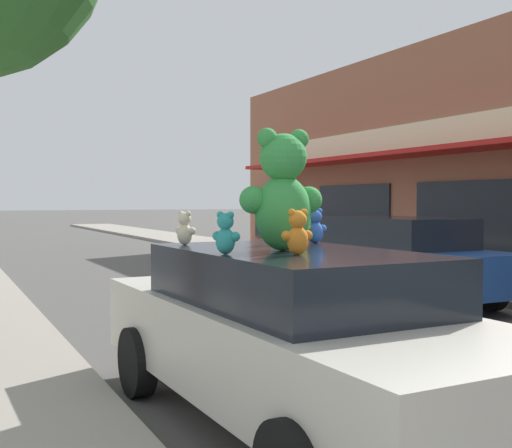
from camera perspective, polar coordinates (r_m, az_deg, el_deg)
plush_art_car at (r=5.35m, az=3.20°, el=-9.64°), size 2.01×4.76×1.49m
teddy_bear_giant at (r=5.19m, az=2.39°, el=2.85°), size 0.73×0.46×0.99m
teddy_bear_cream at (r=5.90m, az=-6.35°, el=-0.40°), size 0.19×0.23×0.31m
teddy_bear_white at (r=5.84m, az=2.01°, el=-0.28°), size 0.24×0.22×0.34m
teddy_bear_teal at (r=4.83m, az=-2.73°, el=-0.86°), size 0.20×0.24×0.32m
teddy_bear_orange at (r=4.77m, az=3.72°, el=-0.78°), size 0.26×0.16×0.35m
teddy_bear_yellow at (r=6.03m, az=3.84°, el=-0.08°), size 0.27×0.17×0.37m
teddy_bear_blue at (r=6.11m, az=5.26°, el=-0.21°), size 0.25×0.16×0.33m
parked_car_far_center at (r=12.19m, az=12.29°, el=-2.90°), size 1.95×4.76×1.58m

